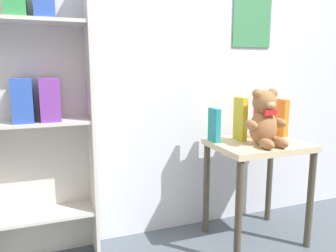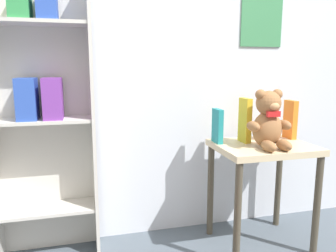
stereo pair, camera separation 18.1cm
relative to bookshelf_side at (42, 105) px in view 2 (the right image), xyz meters
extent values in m
cube|color=silver|center=(0.94, 0.13, 0.38)|extent=(4.80, 0.06, 2.50)
cube|color=#3D8451|center=(1.37, 0.09, 0.49)|extent=(0.29, 0.01, 0.31)
cube|color=beige|center=(0.27, -0.03, -0.08)|extent=(0.02, 0.23, 1.59)
cube|color=beige|center=(0.00, 0.07, -0.08)|extent=(0.56, 0.02, 1.59)
cube|color=beige|center=(0.00, -0.03, -0.59)|extent=(0.52, 0.21, 0.02)
cube|color=beige|center=(0.00, -0.03, -0.08)|extent=(0.52, 0.21, 0.02)
cube|color=beige|center=(0.00, -0.03, 0.43)|extent=(0.52, 0.21, 0.02)
cube|color=#33934C|center=(-0.06, -0.04, 0.51)|extent=(0.10, 0.16, 0.15)
cube|color=#2D51B7|center=(0.06, -0.04, 0.52)|extent=(0.10, 0.16, 0.16)
cube|color=#2D51B7|center=(-0.06, -0.04, 0.04)|extent=(0.10, 0.16, 0.22)
cube|color=purple|center=(0.06, -0.04, 0.04)|extent=(0.10, 0.16, 0.22)
cube|color=beige|center=(1.24, -0.22, -0.26)|extent=(0.55, 0.44, 0.04)
cylinder|color=#494233|center=(0.99, -0.41, -0.58)|extent=(0.04, 0.04, 0.60)
cylinder|color=#494233|center=(1.48, -0.41, -0.58)|extent=(0.04, 0.04, 0.60)
cylinder|color=#494233|center=(0.99, -0.03, -0.58)|extent=(0.04, 0.04, 0.60)
cylinder|color=#494233|center=(1.48, -0.03, -0.58)|extent=(0.04, 0.04, 0.60)
ellipsoid|color=#99663D|center=(1.22, -0.28, -0.14)|extent=(0.17, 0.13, 0.20)
sphere|color=#99663D|center=(1.22, -0.28, 0.01)|extent=(0.14, 0.14, 0.14)
sphere|color=#99663D|center=(1.17, -0.28, 0.06)|extent=(0.06, 0.06, 0.06)
sphere|color=#99663D|center=(1.27, -0.28, 0.06)|extent=(0.06, 0.06, 0.06)
ellipsoid|color=tan|center=(1.22, -0.34, 0.00)|extent=(0.06, 0.04, 0.04)
ellipsoid|color=#99663D|center=(1.12, -0.30, -0.12)|extent=(0.06, 0.11, 0.06)
ellipsoid|color=#99663D|center=(1.31, -0.30, -0.12)|extent=(0.06, 0.11, 0.06)
ellipsoid|color=#99663D|center=(1.17, -0.38, -0.21)|extent=(0.06, 0.12, 0.06)
ellipsoid|color=#99663D|center=(1.26, -0.38, -0.21)|extent=(0.06, 0.12, 0.06)
cube|color=red|center=(1.22, -0.34, -0.05)|extent=(0.08, 0.02, 0.03)
cube|color=teal|center=(0.99, -0.11, -0.14)|extent=(0.03, 0.11, 0.20)
cube|color=gold|center=(1.15, -0.14, -0.11)|extent=(0.04, 0.10, 0.27)
cube|color=red|center=(1.32, -0.11, -0.14)|extent=(0.04, 0.11, 0.19)
cube|color=orange|center=(1.48, -0.11, -0.12)|extent=(0.04, 0.11, 0.24)
camera|label=1|loc=(0.05, -1.84, 0.21)|focal=35.00mm
camera|label=2|loc=(0.22, -1.89, 0.21)|focal=35.00mm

